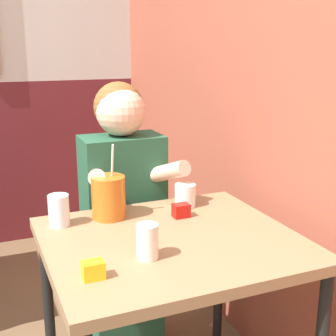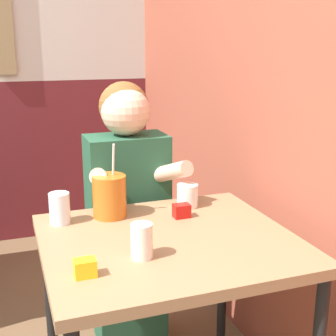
% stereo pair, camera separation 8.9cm
% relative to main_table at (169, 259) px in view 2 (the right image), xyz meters
% --- Properties ---
extents(brick_wall_right, '(0.08, 4.25, 2.70)m').
position_rel_main_table_xyz_m(brick_wall_right, '(0.54, 0.79, 0.71)').
color(brick_wall_right, '#9E4C38').
rests_on(brick_wall_right, ground_plane).
extents(main_table, '(0.82, 0.73, 0.72)m').
position_rel_main_table_xyz_m(main_table, '(0.00, 0.00, 0.00)').
color(main_table, '#93704C').
rests_on(main_table, ground_plane).
extents(person_seated, '(0.42, 0.41, 1.19)m').
position_rel_main_table_xyz_m(person_seated, '(-0.00, 0.52, -0.01)').
color(person_seated, '#235138').
rests_on(person_seated, ground_plane).
extents(cocktail_pitcher, '(0.12, 0.12, 0.28)m').
position_rel_main_table_xyz_m(cocktail_pitcher, '(-0.14, 0.26, 0.16)').
color(cocktail_pitcher, '#C6661E').
rests_on(cocktail_pitcher, main_table).
extents(glass_near_pitcher, '(0.07, 0.07, 0.11)m').
position_rel_main_table_xyz_m(glass_near_pitcher, '(-0.32, 0.25, 0.13)').
color(glass_near_pitcher, silver).
rests_on(glass_near_pitcher, main_table).
extents(glass_center, '(0.08, 0.08, 0.09)m').
position_rel_main_table_xyz_m(glass_center, '(0.17, 0.26, 0.12)').
color(glass_center, silver).
rests_on(glass_center, main_table).
extents(glass_far_side, '(0.07, 0.07, 0.11)m').
position_rel_main_table_xyz_m(glass_far_side, '(-0.13, -0.11, 0.13)').
color(glass_far_side, silver).
rests_on(glass_far_side, main_table).
extents(condiment_ketchup, '(0.06, 0.04, 0.05)m').
position_rel_main_table_xyz_m(condiment_ketchup, '(0.11, 0.16, 0.10)').
color(condiment_ketchup, '#B7140F').
rests_on(condiment_ketchup, main_table).
extents(condiment_mustard, '(0.06, 0.04, 0.05)m').
position_rel_main_table_xyz_m(condiment_mustard, '(-0.30, -0.17, 0.10)').
color(condiment_mustard, yellow).
rests_on(condiment_mustard, main_table).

